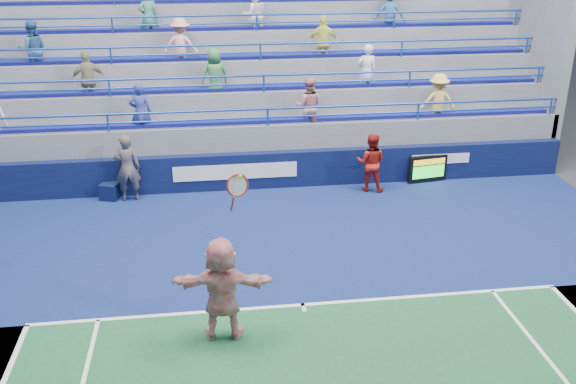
{
  "coord_description": "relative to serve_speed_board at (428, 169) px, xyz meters",
  "views": [
    {
      "loc": [
        -1.8,
        -11.12,
        7.26
      ],
      "look_at": [
        0.03,
        2.5,
        1.5
      ],
      "focal_mm": 40.0,
      "sensor_mm": 36.0,
      "label": 1
    }
  ],
  "objects": [
    {
      "name": "ball_girl",
      "position": [
        -1.88,
        -0.4,
        0.44
      ],
      "size": [
        1.02,
        0.91,
        1.73
      ],
      "primitive_type": "imported",
      "rotation": [
        0.0,
        0.0,
        2.78
      ],
      "color": "#A21A12",
      "rests_on": "ground"
    },
    {
      "name": "ground",
      "position": [
        -4.79,
        -6.27,
        -0.42
      ],
      "size": [
        120.0,
        120.0,
        0.0
      ],
      "primitive_type": "plane",
      "color": "#333538"
    },
    {
      "name": "line_judge",
      "position": [
        -8.81,
        -0.2,
        0.55
      ],
      "size": [
        0.76,
        0.54,
        1.95
      ],
      "primitive_type": "imported",
      "rotation": [
        0.0,
        0.0,
        3.26
      ],
      "color": "#151E39",
      "rests_on": "ground"
    },
    {
      "name": "tennis_player",
      "position": [
        -6.44,
        -7.09,
        0.61
      ],
      "size": [
        1.96,
        0.82,
        3.29
      ],
      "color": "white",
      "rests_on": "ground"
    },
    {
      "name": "judge_chair",
      "position": [
        -9.37,
        -0.04,
        -0.15
      ],
      "size": [
        0.61,
        0.62,
        0.86
      ],
      "color": "#0B1539",
      "rests_on": "ground"
    },
    {
      "name": "bleacher_stand",
      "position": [
        -4.8,
        4.0,
        1.12
      ],
      "size": [
        18.0,
        5.6,
        6.13
      ],
      "color": "slate",
      "rests_on": "ground"
    },
    {
      "name": "serve_speed_board",
      "position": [
        0.0,
        0.0,
        0.0
      ],
      "size": [
        1.22,
        0.32,
        0.84
      ],
      "color": "black",
      "rests_on": "ground"
    },
    {
      "name": "sponsor_wall",
      "position": [
        -4.79,
        0.23,
        0.13
      ],
      "size": [
        18.0,
        0.32,
        1.1
      ],
      "color": "#091135",
      "rests_on": "ground"
    }
  ]
}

